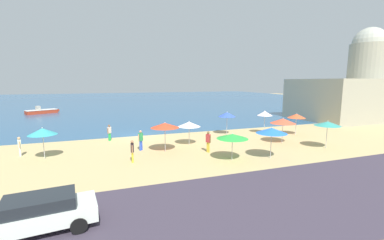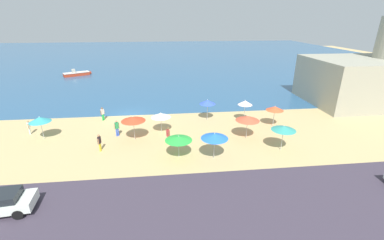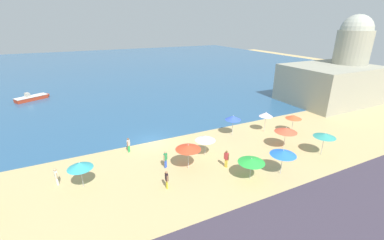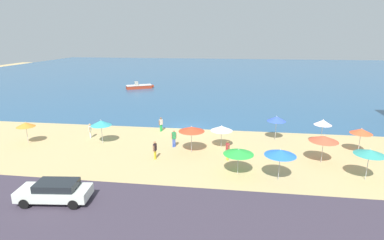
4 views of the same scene
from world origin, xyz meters
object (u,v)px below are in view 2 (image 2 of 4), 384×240
Objects in this scene: beach_umbrella_7 at (215,136)px; beach_umbrella_8 at (40,119)px; beach_umbrella_1 at (284,128)px; bather_4 at (29,126)px; bather_2 at (117,127)px; bather_3 at (99,142)px; harbor_fortress at (373,71)px; beach_umbrella_0 at (179,138)px; beach_umbrella_4 at (275,108)px; bather_0 at (168,135)px; beach_umbrella_6 at (161,115)px; beach_umbrella_5 at (248,118)px; beach_umbrella_2 at (207,102)px; skiff_nearshore at (77,74)px; beach_umbrella_9 at (133,119)px; bather_1 at (103,113)px; beach_umbrella_3 at (245,103)px.

beach_umbrella_7 reaches higher than beach_umbrella_8.
bather_4 is at bearing 165.78° from beach_umbrella_1.
bather_2 is 3.32m from bather_3.
beach_umbrella_7 is at bearing -151.44° from harbor_fortress.
bather_4 is (-15.52, 6.63, -0.96)m from beach_umbrella_0.
bather_0 is at bearing -164.70° from beach_umbrella_4.
beach_umbrella_0 is 1.05× the size of beach_umbrella_6.
beach_umbrella_5 is 1.38× the size of bather_0.
beach_umbrella_2 is 7.70m from beach_umbrella_4.
beach_umbrella_0 is at bearing -156.22° from beach_umbrella_5.
beach_umbrella_0 is 1.43× the size of bather_3.
beach_umbrella_4 reaches higher than bather_4.
beach_umbrella_1 is 46.98m from skiff_nearshore.
beach_umbrella_9 is at bearing 165.00° from beach_umbrella_1.
beach_umbrella_1 reaches higher than bather_4.
beach_umbrella_7 is at bearing -39.08° from bather_0.
beach_umbrella_2 is 1.58× the size of bather_1.
beach_umbrella_7 reaches higher than beach_umbrella_4.
beach_umbrella_6 is 1.36× the size of bather_3.
beach_umbrella_1 reaches higher than bather_0.
bather_4 is (-22.69, 3.47, -1.31)m from beach_umbrella_5.
harbor_fortress is (44.06, 6.63, 3.69)m from bather_4.
beach_umbrella_2 is at bearing 30.66° from bather_3.
beach_umbrella_2 is 4.42m from beach_umbrella_3.
harbor_fortress is at bearing 15.45° from beach_umbrella_3.
beach_umbrella_0 is at bearing -62.04° from skiff_nearshore.
bather_0 is 0.12× the size of harbor_fortress.
bather_3 is at bearing -175.20° from beach_umbrella_5.
bather_1 is at bearing 138.02° from beach_umbrella_7.
harbor_fortress reaches higher than beach_umbrella_4.
harbor_fortress is (35.75, 11.31, 3.64)m from bather_3.
beach_umbrella_7 is 8.62m from beach_umbrella_9.
beach_umbrella_7 is 17.60m from beach_umbrella_8.
beach_umbrella_8 is (-23.18, 4.95, -0.09)m from beach_umbrella_1.
bather_0 reaches higher than bather_1.
beach_umbrella_2 reaches higher than beach_umbrella_1.
beach_umbrella_2 is at bearing 159.34° from beach_umbrella_4.
harbor_fortress reaches higher than beach_umbrella_2.
beach_umbrella_4 is at bearing 2.59° from bather_2.
skiff_nearshore is (-11.07, 27.15, -0.47)m from bather_1.
beach_umbrella_3 is 0.48× the size of skiff_nearshore.
beach_umbrella_1 is 10.81m from bather_0.
beach_umbrella_9 is 0.46× the size of skiff_nearshore.
beach_umbrella_2 is at bearing 5.72° from bather_4.
beach_umbrella_3 is at bearing -12.02° from beach_umbrella_2.
beach_umbrella_4 is (11.19, 5.87, 0.30)m from beach_umbrella_0.
skiff_nearshore is 53.85m from harbor_fortress.
beach_umbrella_1 reaches higher than beach_umbrella_0.
beach_umbrella_2 is 9.43m from beach_umbrella_9.
bather_3 is (6.34, -3.26, -1.21)m from beach_umbrella_8.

